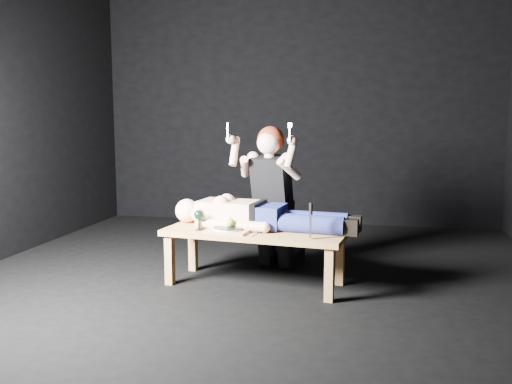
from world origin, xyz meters
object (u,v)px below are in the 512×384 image
at_px(lying_man, 264,212).
at_px(carving_knife, 311,221).
at_px(serving_tray, 228,231).
at_px(table, 255,257).
at_px(kneeling_woman, 275,196).
at_px(goblet, 199,220).

xyz_separation_m(lying_man, carving_knife, (0.42, -0.34, 0.01)).
relative_size(lying_man, carving_knife, 5.24).
distance_m(serving_tray, carving_knife, 0.68).
height_order(table, kneeling_woman, kneeling_woman).
distance_m(lying_man, serving_tray, 0.35).
bearing_deg(lying_man, goblet, -151.80).
bearing_deg(lying_man, kneeling_woman, 95.13).
distance_m(kneeling_woman, carving_knife, 0.88).
relative_size(lying_man, goblet, 8.61).
bearing_deg(goblet, table, 11.78).
bearing_deg(carving_knife, lying_man, 148.32).
bearing_deg(carving_knife, serving_tray, 177.28).
bearing_deg(serving_tray, lying_man, 41.61).
relative_size(goblet, carving_knife, 0.61).
distance_m(lying_man, carving_knife, 0.54).
height_order(table, carving_knife, carving_knife).
bearing_deg(table, lying_man, 67.09).
bearing_deg(lying_man, serving_tray, -130.92).
distance_m(kneeling_woman, serving_tray, 0.74).
height_order(lying_man, carving_knife, carving_knife).
relative_size(serving_tray, goblet, 2.05).
bearing_deg(kneeling_woman, lying_man, -76.88).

